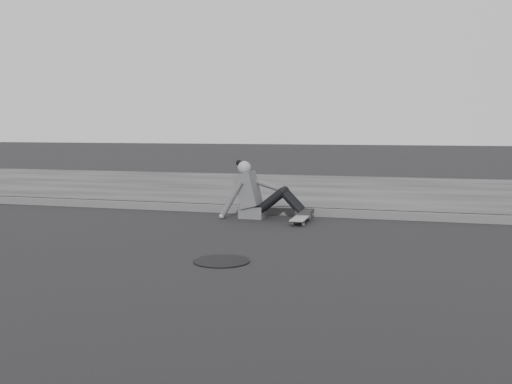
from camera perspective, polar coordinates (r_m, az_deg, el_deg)
ground at (r=6.69m, az=-6.60°, el=-5.32°), size 80.00×80.00×0.00m
curb at (r=9.09m, az=-0.54°, el=-1.77°), size 24.00×0.16×0.12m
sidewalk at (r=12.00m, az=3.39°, el=0.22°), size 24.00×6.00×0.12m
manhole at (r=5.86m, az=-3.46°, el=-6.92°), size 0.58×0.58×0.01m
skateboard at (r=8.23m, az=4.56°, el=-2.58°), size 0.20×0.78×0.09m
seated_woman at (r=8.59m, az=0.07°, el=-0.23°), size 1.38×0.46×0.88m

